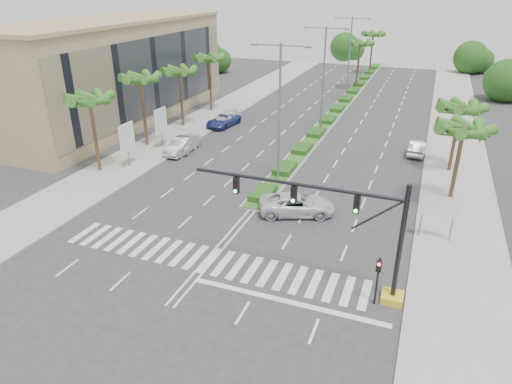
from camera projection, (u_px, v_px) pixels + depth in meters
ground at (209, 260)px, 29.58m from camera, size 160.00×160.00×0.00m
footpath_right at (457, 179)px, 41.54m from camera, size 6.00×120.00×0.15m
footpath_left at (167, 141)px, 51.44m from camera, size 6.00×120.00×0.15m
median at (344, 103)px, 67.66m from camera, size 2.20×75.00×0.20m
median_grass at (344, 102)px, 67.61m from camera, size 1.80×75.00×0.04m
building at (114, 72)px, 57.56m from camera, size 12.00×36.00×12.00m
signal_gantry at (358, 241)px, 25.11m from camera, size 12.60×1.20×7.20m
pedestrian_signal at (378, 274)px, 24.70m from camera, size 0.28×0.36×3.00m
direction_sign at (439, 208)px, 30.92m from camera, size 2.70×0.11×3.40m
billboard_near at (127, 138)px, 43.23m from camera, size 0.18×2.10×4.35m
billboard_far at (161, 121)px, 48.31m from camera, size 0.18×2.10×4.35m
palm_left_near at (90, 102)px, 40.62m from camera, size 4.57×4.68×7.55m
palm_left_mid at (141, 81)px, 47.23m from camera, size 4.57×4.68×7.95m
palm_left_far at (180, 73)px, 54.26m from camera, size 4.57×4.68×7.35m
palm_left_end at (209, 60)px, 60.87m from camera, size 4.57×4.68×7.75m
palm_right_near at (463, 132)px, 34.11m from camera, size 4.57×4.68×7.05m
palm_right_far at (460, 110)px, 41.01m from camera, size 4.57×4.68×6.75m
palm_median_a at (360, 45)px, 73.16m from camera, size 4.57×4.68×8.05m
palm_median_b at (373, 36)px, 85.87m from camera, size 4.57×4.68×8.05m
streetlight_near at (279, 107)px, 38.58m from camera, size 5.10×0.25×12.00m
streetlight_mid at (324, 74)px, 52.14m from camera, size 5.10×0.25×12.00m
streetlight_far at (349, 55)px, 65.69m from camera, size 5.10×0.25×12.00m
car_parked_a at (186, 143)px, 48.66m from camera, size 2.25×4.82×1.59m
car_parked_b at (181, 146)px, 47.74m from camera, size 1.76×4.90×1.61m
car_parked_c at (223, 121)px, 56.65m from camera, size 3.14×5.56×1.47m
car_parked_d at (225, 119)px, 57.15m from camera, size 2.89×5.61×1.56m
car_crossing at (297, 204)px, 35.20m from camera, size 6.41×4.60×1.62m
car_right at (418, 147)px, 47.44m from camera, size 1.91×4.72×1.52m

